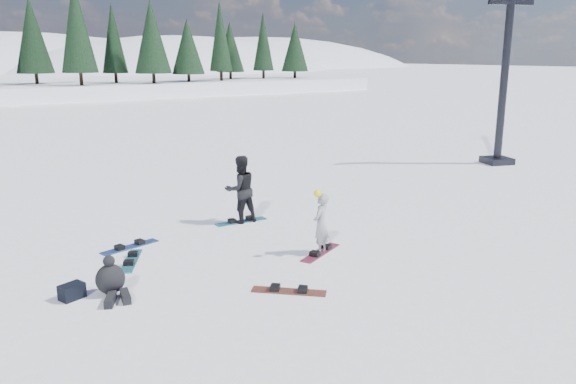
{
  "coord_description": "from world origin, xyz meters",
  "views": [
    {
      "loc": [
        -6.52,
        -10.36,
        4.63
      ],
      "look_at": [
        1.4,
        1.62,
        1.1
      ],
      "focal_mm": 35.0,
      "sensor_mm": 36.0,
      "label": 1
    }
  ],
  "objects_px": {
    "snowboarder_woman": "(321,223)",
    "lift_tower": "(503,95)",
    "seated_rider": "(111,280)",
    "snowboard_loose_b": "(289,291)",
    "snowboarder_man": "(240,189)",
    "gear_bag": "(72,291)",
    "snowboard_loose_a": "(131,261)",
    "snowboard_loose_c": "(130,247)"
  },
  "relations": [
    {
      "from": "seated_rider",
      "to": "snowboard_loose_a",
      "type": "height_order",
      "value": "seated_rider"
    },
    {
      "from": "snowboarder_woman",
      "to": "snowboard_loose_c",
      "type": "height_order",
      "value": "snowboarder_woman"
    },
    {
      "from": "lift_tower",
      "to": "snowboard_loose_c",
      "type": "xyz_separation_m",
      "value": [
        -16.9,
        -1.96,
        -2.94
      ]
    },
    {
      "from": "snowboarder_man",
      "to": "gear_bag",
      "type": "xyz_separation_m",
      "value": [
        -5.23,
        -2.7,
        -0.81
      ]
    },
    {
      "from": "seated_rider",
      "to": "gear_bag",
      "type": "height_order",
      "value": "seated_rider"
    },
    {
      "from": "snowboarder_woman",
      "to": "snowboard_loose_c",
      "type": "distance_m",
      "value": 4.75
    },
    {
      "from": "snowboarder_woman",
      "to": "seated_rider",
      "type": "bearing_deg",
      "value": -37.29
    },
    {
      "from": "lift_tower",
      "to": "gear_bag",
      "type": "distance_m",
      "value": 19.48
    },
    {
      "from": "snowboarder_woman",
      "to": "snowboard_loose_b",
      "type": "xyz_separation_m",
      "value": [
        -1.87,
        -1.46,
        -0.74
      ]
    },
    {
      "from": "snowboarder_woman",
      "to": "snowboarder_man",
      "type": "height_order",
      "value": "snowboarder_man"
    },
    {
      "from": "snowboard_loose_b",
      "to": "seated_rider",
      "type": "bearing_deg",
      "value": -168.64
    },
    {
      "from": "snowboarder_man",
      "to": "snowboard_loose_c",
      "type": "height_order",
      "value": "snowboarder_man"
    },
    {
      "from": "seated_rider",
      "to": "gear_bag",
      "type": "xyz_separation_m",
      "value": [
        -0.7,
        0.25,
        -0.16
      ]
    },
    {
      "from": "snowboarder_man",
      "to": "snowboard_loose_c",
      "type": "distance_m",
      "value": 3.49
    },
    {
      "from": "snowboarder_man",
      "to": "snowboard_loose_a",
      "type": "height_order",
      "value": "snowboarder_man"
    },
    {
      "from": "snowboarder_man",
      "to": "seated_rider",
      "type": "distance_m",
      "value": 5.45
    },
    {
      "from": "lift_tower",
      "to": "snowboard_loose_b",
      "type": "distance_m",
      "value": 16.64
    },
    {
      "from": "lift_tower",
      "to": "snowboarder_man",
      "type": "bearing_deg",
      "value": -154.15
    },
    {
      "from": "snowboard_loose_b",
      "to": "snowboard_loose_c",
      "type": "distance_m",
      "value": 4.74
    },
    {
      "from": "snowboard_loose_c",
      "to": "snowboarder_woman",
      "type": "bearing_deg",
      "value": -52.43
    },
    {
      "from": "snowboard_loose_c",
      "to": "lift_tower",
      "type": "bearing_deg",
      "value": -7.18
    },
    {
      "from": "snowboard_loose_b",
      "to": "snowboarder_man",
      "type": "bearing_deg",
      "value": 114.75
    },
    {
      "from": "lift_tower",
      "to": "snowboard_loose_c",
      "type": "distance_m",
      "value": 17.26
    },
    {
      "from": "lift_tower",
      "to": "snowboarder_woman",
      "type": "relative_size",
      "value": 4.48
    },
    {
      "from": "snowboarder_woman",
      "to": "lift_tower",
      "type": "bearing_deg",
      "value": 167.25
    },
    {
      "from": "snowboarder_woman",
      "to": "seated_rider",
      "type": "relative_size",
      "value": 1.57
    },
    {
      "from": "snowboard_loose_a",
      "to": "gear_bag",
      "type": "bearing_deg",
      "value": 157.97
    },
    {
      "from": "snowboarder_man",
      "to": "snowboard_loose_a",
      "type": "bearing_deg",
      "value": 21.57
    },
    {
      "from": "seated_rider",
      "to": "lift_tower",
      "type": "bearing_deg",
      "value": 32.37
    },
    {
      "from": "lift_tower",
      "to": "seated_rider",
      "type": "height_order",
      "value": "lift_tower"
    },
    {
      "from": "snowboard_loose_b",
      "to": "snowboard_loose_c",
      "type": "height_order",
      "value": "same"
    },
    {
      "from": "gear_bag",
      "to": "snowboard_loose_a",
      "type": "xyz_separation_m",
      "value": [
        1.61,
        1.36,
        -0.14
      ]
    },
    {
      "from": "lift_tower",
      "to": "gear_bag",
      "type": "height_order",
      "value": "lift_tower"
    },
    {
      "from": "snowboarder_woman",
      "to": "snowboarder_man",
      "type": "relative_size",
      "value": 0.85
    },
    {
      "from": "gear_bag",
      "to": "snowboard_loose_b",
      "type": "height_order",
      "value": "gear_bag"
    },
    {
      "from": "lift_tower",
      "to": "snowboarder_man",
      "type": "relative_size",
      "value": 3.79
    },
    {
      "from": "gear_bag",
      "to": "seated_rider",
      "type": "bearing_deg",
      "value": -19.81
    },
    {
      "from": "snowboard_loose_a",
      "to": "lift_tower",
      "type": "bearing_deg",
      "value": -52.47
    },
    {
      "from": "gear_bag",
      "to": "snowboard_loose_a",
      "type": "distance_m",
      "value": 2.11
    },
    {
      "from": "snowboard_loose_a",
      "to": "seated_rider",
      "type": "bearing_deg",
      "value": 178.36
    },
    {
      "from": "gear_bag",
      "to": "snowboarder_man",
      "type": "bearing_deg",
      "value": 27.31
    },
    {
      "from": "lift_tower",
      "to": "snowboarder_woman",
      "type": "xyz_separation_m",
      "value": [
        -13.23,
        -4.89,
        -2.2
      ]
    }
  ]
}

